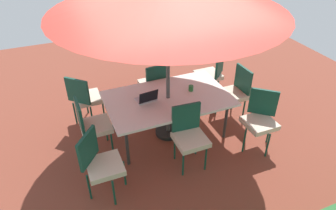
{
  "coord_description": "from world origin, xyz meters",
  "views": [
    {
      "loc": [
        1.6,
        3.87,
        3.44
      ],
      "look_at": [
        0.0,
        0.0,
        0.59
      ],
      "focal_mm": 32.79,
      "sensor_mm": 36.0,
      "label": 1
    }
  ],
  "objects_px": {
    "chair_east": "(91,124)",
    "chair_north": "(189,134)",
    "cup": "(191,88)",
    "chair_northwest": "(260,118)",
    "chair_southeast": "(85,97)",
    "dining_table": "(168,100)",
    "chair_northeast": "(100,162)",
    "chair_west": "(235,91)",
    "chair_southwest": "(211,73)",
    "laptop": "(147,98)",
    "chair_south": "(154,83)"
  },
  "relations": [
    {
      "from": "cup",
      "to": "chair_south",
      "type": "bearing_deg",
      "value": -64.1
    },
    {
      "from": "chair_north",
      "to": "cup",
      "type": "bearing_deg",
      "value": 66.73
    },
    {
      "from": "chair_west",
      "to": "cup",
      "type": "height_order",
      "value": "chair_west"
    },
    {
      "from": "chair_south",
      "to": "laptop",
      "type": "relative_size",
      "value": 2.84
    },
    {
      "from": "chair_northeast",
      "to": "dining_table",
      "type": "bearing_deg",
      "value": -19.3
    },
    {
      "from": "chair_southwest",
      "to": "chair_north",
      "type": "height_order",
      "value": "same"
    },
    {
      "from": "chair_east",
      "to": "cup",
      "type": "bearing_deg",
      "value": -90.97
    },
    {
      "from": "chair_west",
      "to": "chair_east",
      "type": "bearing_deg",
      "value": -92.05
    },
    {
      "from": "dining_table",
      "to": "cup",
      "type": "distance_m",
      "value": 0.45
    },
    {
      "from": "chair_south",
      "to": "cup",
      "type": "bearing_deg",
      "value": 109.44
    },
    {
      "from": "chair_northwest",
      "to": "cup",
      "type": "bearing_deg",
      "value": 172.66
    },
    {
      "from": "chair_north",
      "to": "cup",
      "type": "distance_m",
      "value": 0.94
    },
    {
      "from": "laptop",
      "to": "chair_southwest",
      "type": "bearing_deg",
      "value": -161.68
    },
    {
      "from": "chair_northwest",
      "to": "chair_west",
      "type": "height_order",
      "value": "same"
    },
    {
      "from": "chair_east",
      "to": "chair_northeast",
      "type": "relative_size",
      "value": 1.0
    },
    {
      "from": "chair_east",
      "to": "chair_north",
      "type": "height_order",
      "value": "same"
    },
    {
      "from": "cup",
      "to": "chair_west",
      "type": "bearing_deg",
      "value": 177.92
    },
    {
      "from": "cup",
      "to": "dining_table",
      "type": "bearing_deg",
      "value": 6.62
    },
    {
      "from": "chair_east",
      "to": "chair_west",
      "type": "relative_size",
      "value": 1.0
    },
    {
      "from": "chair_northwest",
      "to": "dining_table",
      "type": "bearing_deg",
      "value": -173.49
    },
    {
      "from": "dining_table",
      "to": "chair_southeast",
      "type": "xyz_separation_m",
      "value": [
        1.23,
        -0.85,
        -0.15
      ]
    },
    {
      "from": "dining_table",
      "to": "chair_west",
      "type": "xyz_separation_m",
      "value": [
        -1.31,
        -0.02,
        -0.15
      ]
    },
    {
      "from": "chair_northwest",
      "to": "chair_north",
      "type": "bearing_deg",
      "value": -142.88
    },
    {
      "from": "chair_southeast",
      "to": "chair_east",
      "type": "distance_m",
      "value": 0.82
    },
    {
      "from": "chair_northeast",
      "to": "cup",
      "type": "height_order",
      "value": "chair_northeast"
    },
    {
      "from": "chair_southeast",
      "to": "chair_north",
      "type": "xyz_separation_m",
      "value": [
        -1.25,
        1.61,
        0.0
      ]
    },
    {
      "from": "dining_table",
      "to": "chair_southwest",
      "type": "distance_m",
      "value": 1.48
    },
    {
      "from": "chair_north",
      "to": "laptop",
      "type": "distance_m",
      "value": 0.92
    },
    {
      "from": "chair_west",
      "to": "chair_northeast",
      "type": "height_order",
      "value": "same"
    },
    {
      "from": "chair_southeast",
      "to": "chair_west",
      "type": "distance_m",
      "value": 2.67
    },
    {
      "from": "chair_west",
      "to": "laptop",
      "type": "relative_size",
      "value": 2.84
    },
    {
      "from": "dining_table",
      "to": "chair_west",
      "type": "bearing_deg",
      "value": -179.18
    },
    {
      "from": "cup",
      "to": "laptop",
      "type": "bearing_deg",
      "value": 0.72
    },
    {
      "from": "chair_northeast",
      "to": "cup",
      "type": "bearing_deg",
      "value": -24.91
    },
    {
      "from": "chair_west",
      "to": "cup",
      "type": "xyz_separation_m",
      "value": [
        0.87,
        -0.03,
        0.24
      ]
    },
    {
      "from": "dining_table",
      "to": "chair_east",
      "type": "height_order",
      "value": "chair_east"
    },
    {
      "from": "chair_southwest",
      "to": "chair_southeast",
      "type": "bearing_deg",
      "value": -44.7
    },
    {
      "from": "laptop",
      "to": "cup",
      "type": "relative_size",
      "value": 3.63
    },
    {
      "from": "chair_east",
      "to": "chair_north",
      "type": "relative_size",
      "value": 1.0
    },
    {
      "from": "chair_southeast",
      "to": "chair_north",
      "type": "relative_size",
      "value": 1.0
    },
    {
      "from": "chair_west",
      "to": "chair_southeast",
      "type": "bearing_deg",
      "value": -109.92
    },
    {
      "from": "chair_northwest",
      "to": "chair_north",
      "type": "relative_size",
      "value": 1.0
    },
    {
      "from": "chair_northeast",
      "to": "laptop",
      "type": "height_order",
      "value": "chair_northeast"
    },
    {
      "from": "chair_west",
      "to": "dining_table",
      "type": "bearing_deg",
      "value": -91.03
    },
    {
      "from": "chair_northeast",
      "to": "chair_south",
      "type": "bearing_deg",
      "value": -1.2
    },
    {
      "from": "chair_northwest",
      "to": "chair_southeast",
      "type": "bearing_deg",
      "value": -173.86
    },
    {
      "from": "chair_south",
      "to": "laptop",
      "type": "distance_m",
      "value": 0.92
    },
    {
      "from": "chair_northwest",
      "to": "chair_northeast",
      "type": "relative_size",
      "value": 1.0
    },
    {
      "from": "chair_northwest",
      "to": "cup",
      "type": "xyz_separation_m",
      "value": [
        0.8,
        -0.88,
        0.24
      ]
    },
    {
      "from": "chair_northwest",
      "to": "chair_east",
      "type": "height_order",
      "value": "same"
    }
  ]
}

